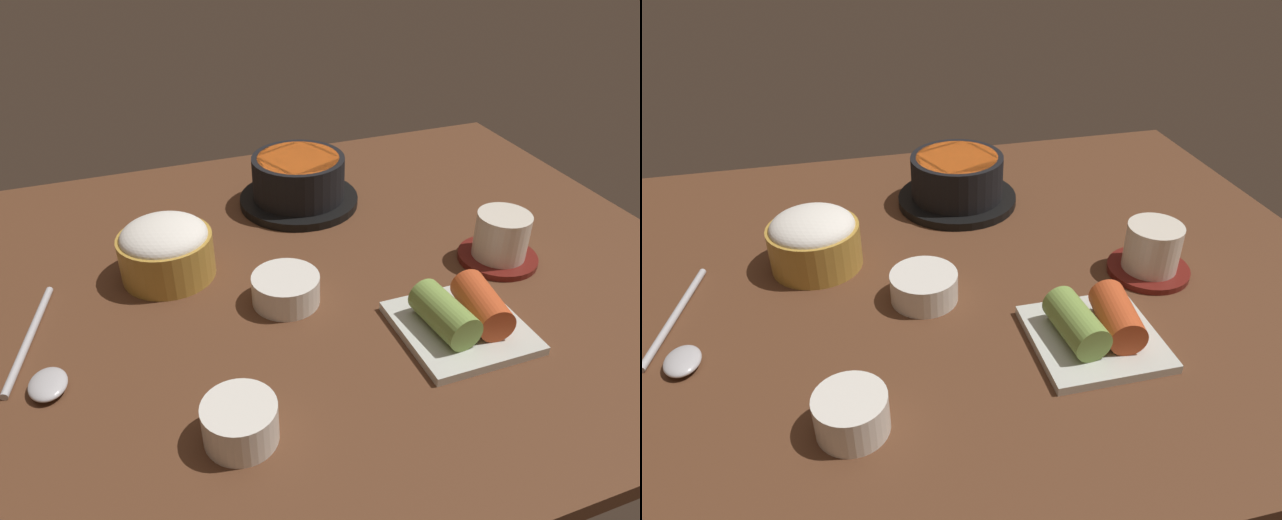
% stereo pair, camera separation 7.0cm
% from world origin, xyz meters
% --- Properties ---
extents(dining_table, '(1.00, 0.76, 0.02)m').
position_xyz_m(dining_table, '(0.00, 0.00, 0.01)').
color(dining_table, '#56331E').
rests_on(dining_table, ground).
extents(stone_pot, '(0.17, 0.17, 0.07)m').
position_xyz_m(stone_pot, '(0.06, 0.18, 0.06)').
color(stone_pot, black).
rests_on(stone_pot, dining_table).
extents(rice_bowl, '(0.11, 0.11, 0.07)m').
position_xyz_m(rice_bowl, '(-0.15, 0.06, 0.06)').
color(rice_bowl, '#B78C38').
rests_on(rice_bowl, dining_table).
extents(tea_cup_with_saucer, '(0.10, 0.10, 0.07)m').
position_xyz_m(tea_cup_with_saucer, '(0.25, -0.06, 0.05)').
color(tea_cup_with_saucer, maroon).
rests_on(tea_cup_with_saucer, dining_table).
extents(banchan_cup_center, '(0.08, 0.08, 0.03)m').
position_xyz_m(banchan_cup_center, '(-0.03, -0.04, 0.04)').
color(banchan_cup_center, white).
rests_on(banchan_cup_center, dining_table).
extents(kimchi_plate, '(0.13, 0.13, 0.05)m').
position_xyz_m(kimchi_plate, '(0.13, -0.16, 0.04)').
color(kimchi_plate, silver).
rests_on(kimchi_plate, dining_table).
extents(side_bowl_near, '(0.07, 0.07, 0.04)m').
position_xyz_m(side_bowl_near, '(-0.13, -0.22, 0.04)').
color(side_bowl_near, white).
rests_on(side_bowl_near, dining_table).
extents(spoon, '(0.06, 0.19, 0.01)m').
position_xyz_m(spoon, '(-0.29, -0.07, 0.03)').
color(spoon, '#B7B7BC').
rests_on(spoon, dining_table).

